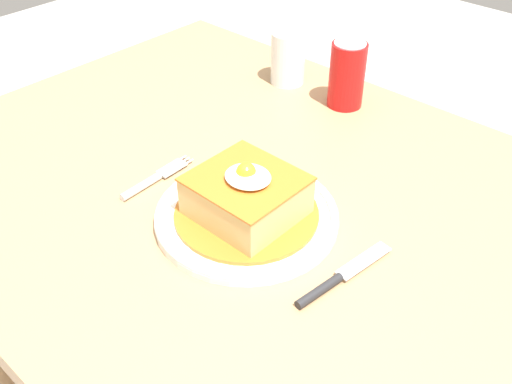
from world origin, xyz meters
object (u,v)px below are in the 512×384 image
main_plate (247,215)px  fork (151,180)px  knife (333,282)px  drinking_glass (288,61)px  soda_can (347,75)px

main_plate → fork: bearing=-167.9°
knife → drinking_glass: drinking_glass is taller
fork → drinking_glass: drinking_glass is taller
main_plate → knife: bearing=-6.5°
soda_can → drinking_glass: bearing=-179.3°
fork → soda_can: 0.42m
knife → drinking_glass: bearing=136.0°
fork → soda_can: soda_can is taller
fork → soda_can: size_ratio=1.14×
fork → knife: same height
main_plate → knife: (0.17, -0.02, -0.00)m
fork → soda_can: bearing=79.9°
knife → drinking_glass: (-0.41, 0.39, 0.04)m
drinking_glass → main_plate: bearing=-57.5°
knife → fork: bearing=-177.1°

